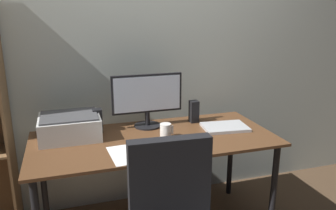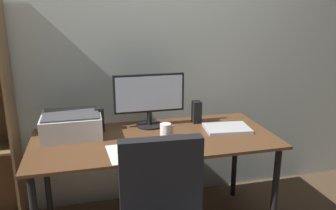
% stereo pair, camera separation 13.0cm
% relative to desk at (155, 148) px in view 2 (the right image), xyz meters
% --- Properties ---
extents(back_wall, '(6.40, 0.10, 2.60)m').
position_rel_desk_xyz_m(back_wall, '(0.00, 0.55, 0.64)').
color(back_wall, beige).
rests_on(back_wall, ground).
extents(desk, '(1.66, 0.76, 0.74)m').
position_rel_desk_xyz_m(desk, '(0.00, 0.00, 0.00)').
color(desk, '#56351E').
rests_on(desk, ground).
extents(monitor, '(0.52, 0.20, 0.40)m').
position_rel_desk_xyz_m(monitor, '(0.01, 0.24, 0.31)').
color(monitor, black).
rests_on(monitor, desk).
extents(keyboard, '(0.29, 0.11, 0.02)m').
position_rel_desk_xyz_m(keyboard, '(-0.02, -0.20, 0.09)').
color(keyboard, '#B7BABC').
rests_on(keyboard, desk).
extents(mouse, '(0.07, 0.10, 0.03)m').
position_rel_desk_xyz_m(mouse, '(0.22, -0.20, 0.09)').
color(mouse, black).
rests_on(mouse, desk).
extents(coffee_mug, '(0.09, 0.08, 0.10)m').
position_rel_desk_xyz_m(coffee_mug, '(0.07, -0.03, 0.13)').
color(coffee_mug, white).
rests_on(coffee_mug, desk).
extents(laptop, '(0.34, 0.26, 0.02)m').
position_rel_desk_xyz_m(laptop, '(0.54, 0.02, 0.09)').
color(laptop, '#B7BABC').
rests_on(laptop, desk).
extents(speaker_left, '(0.06, 0.07, 0.17)m').
position_rel_desk_xyz_m(speaker_left, '(-0.36, 0.23, 0.16)').
color(speaker_left, black).
rests_on(speaker_left, desk).
extents(speaker_right, '(0.06, 0.07, 0.17)m').
position_rel_desk_xyz_m(speaker_right, '(0.38, 0.23, 0.16)').
color(speaker_right, black).
rests_on(speaker_right, desk).
extents(printer, '(0.40, 0.34, 0.16)m').
position_rel_desk_xyz_m(printer, '(-0.55, 0.18, 0.16)').
color(printer, silver).
rests_on(printer, desk).
extents(paper_sheet, '(0.23, 0.31, 0.00)m').
position_rel_desk_xyz_m(paper_sheet, '(-0.23, -0.22, 0.08)').
color(paper_sheet, white).
rests_on(paper_sheet, desk).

